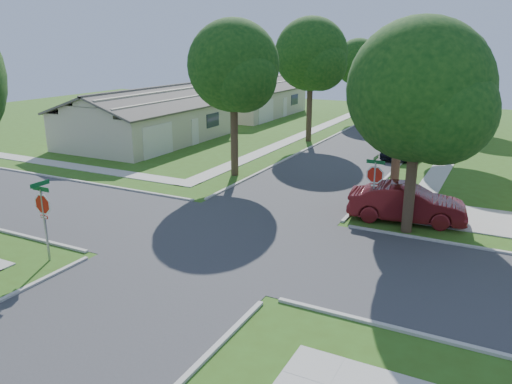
{
  "coord_description": "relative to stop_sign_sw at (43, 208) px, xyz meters",
  "views": [
    {
      "loc": [
        9.63,
        -16.11,
        7.64
      ],
      "look_at": [
        0.48,
        1.71,
        1.6
      ],
      "focal_mm": 35.0,
      "sensor_mm": 36.0,
      "label": 1
    }
  ],
  "objects": [
    {
      "name": "ground",
      "position": [
        4.7,
        4.7,
        -2.03
      ],
      "size": [
        100.0,
        100.0,
        0.0
      ],
      "primitive_type": "plane",
      "color": "#345517",
      "rests_on": "ground"
    },
    {
      "name": "road_ns",
      "position": [
        4.7,
        4.7,
        -2.03
      ],
      "size": [
        7.0,
        100.0,
        0.02
      ],
      "primitive_type": "cube",
      "color": "#333335",
      "rests_on": "ground"
    },
    {
      "name": "sidewalk_ne",
      "position": [
        10.8,
        30.7,
        -2.01
      ],
      "size": [
        1.2,
        40.0,
        0.04
      ],
      "primitive_type": "cube",
      "color": "#9E9B91",
      "rests_on": "ground"
    },
    {
      "name": "sidewalk_nw",
      "position": [
        -1.4,
        30.7,
        -2.01
      ],
      "size": [
        1.2,
        40.0,
        0.04
      ],
      "primitive_type": "cube",
      "color": "#9E9B91",
      "rests_on": "ground"
    },
    {
      "name": "driveway",
      "position": [
        12.6,
        11.8,
        -2.01
      ],
      "size": [
        8.8,
        3.6,
        0.05
      ],
      "primitive_type": "cube",
      "color": "#9E9B91",
      "rests_on": "ground"
    },
    {
      "name": "stop_sign_sw",
      "position": [
        0.0,
        0.0,
        0.0
      ],
      "size": [
        1.05,
        0.8,
        2.98
      ],
      "color": "gray",
      "rests_on": "ground"
    },
    {
      "name": "stop_sign_ne",
      "position": [
        9.4,
        9.4,
        0.0
      ],
      "size": [
        1.05,
        0.8,
        2.98
      ],
      "color": "gray",
      "rests_on": "ground"
    },
    {
      "name": "tree_e_near",
      "position": [
        9.45,
        13.71,
        3.61
      ],
      "size": [
        4.97,
        4.8,
        8.28
      ],
      "color": "#38281C",
      "rests_on": "ground"
    },
    {
      "name": "tree_e_mid",
      "position": [
        9.46,
        25.71,
        4.22
      ],
      "size": [
        5.59,
        5.4,
        9.21
      ],
      "color": "#38281C",
      "rests_on": "ground"
    },
    {
      "name": "tree_e_far",
      "position": [
        9.45,
        38.71,
        3.95
      ],
      "size": [
        5.17,
        5.0,
        8.72
      ],
      "color": "#38281C",
      "rests_on": "ground"
    },
    {
      "name": "tree_w_near",
      "position": [
        0.06,
        13.71,
        4.08
      ],
      "size": [
        5.38,
        5.2,
        8.97
      ],
      "color": "#38281C",
      "rests_on": "ground"
    },
    {
      "name": "tree_w_mid",
      "position": [
        0.06,
        25.71,
        4.46
      ],
      "size": [
        5.8,
        5.6,
        9.56
      ],
      "color": "#38281C",
      "rests_on": "ground"
    },
    {
      "name": "tree_w_far",
      "position": [
        0.05,
        38.71,
        3.48
      ],
      "size": [
        4.76,
        4.6,
        8.04
      ],
      "color": "#38281C",
      "rests_on": "ground"
    },
    {
      "name": "tree_ne_corner",
      "position": [
        11.06,
        8.91,
        3.56
      ],
      "size": [
        5.8,
        5.6,
        8.66
      ],
      "color": "#38281C",
      "rests_on": "ground"
    },
    {
      "name": "house_nw_near",
      "position": [
        -11.29,
        19.7,
        -0.51
      ],
      "size": [
        8.42,
        13.6,
        4.23
      ],
      "color": "#C1B999",
      "rests_on": "ground"
    },
    {
      "name": "house_nw_far",
      "position": [
        -11.29,
        36.7,
        -0.51
      ],
      "size": [
        8.42,
        13.6,
        4.23
      ],
      "color": "#C1B999",
      "rests_on": "ground"
    },
    {
      "name": "car_driveway",
      "position": [
        10.7,
        10.2,
        -1.2
      ],
      "size": [
        5.22,
        2.49,
        1.65
      ],
      "primitive_type": "imported",
      "rotation": [
        0.0,
        0.0,
        1.72
      ],
      "color": "maroon",
      "rests_on": "ground"
    },
    {
      "name": "car_curb_east",
      "position": [
        7.9,
        23.16,
        -1.23
      ],
      "size": [
        2.37,
        4.89,
        1.61
      ],
      "primitive_type": "imported",
      "rotation": [
        0.0,
        0.0,
        -0.1
      ],
      "color": "black",
      "rests_on": "ground"
    },
    {
      "name": "car_curb_west",
      "position": [
        3.5,
        35.14,
        -1.42
      ],
      "size": [
        1.74,
        4.21,
        1.22
      ],
      "primitive_type": "imported",
      "rotation": [
        0.0,
        0.0,
        3.15
      ],
      "color": "black",
      "rests_on": "ground"
    }
  ]
}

